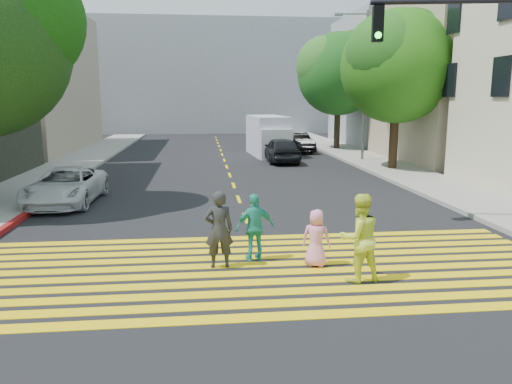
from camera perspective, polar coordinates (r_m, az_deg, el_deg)
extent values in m
plane|color=black|center=(9.95, 1.89, -11.17)|extent=(120.00, 120.00, 0.00)
cube|color=gray|center=(32.16, -19.08, 3.61)|extent=(3.00, 40.00, 0.15)
cube|color=gray|center=(26.31, 15.81, 2.34)|extent=(3.00, 60.00, 0.15)
cube|color=maroon|center=(16.54, -25.78, -3.06)|extent=(0.20, 8.00, 0.16)
cube|color=yellow|center=(8.85, 3.01, -14.00)|extent=(13.40, 0.35, 0.01)
cube|color=yellow|center=(9.35, 2.46, -12.61)|extent=(13.40, 0.35, 0.01)
cube|color=yellow|center=(9.85, 1.97, -11.36)|extent=(13.40, 0.35, 0.01)
cube|color=yellow|center=(10.36, 1.54, -10.23)|extent=(13.40, 0.35, 0.01)
cube|color=yellow|center=(10.87, 1.15, -9.20)|extent=(13.40, 0.35, 0.01)
cube|color=yellow|center=(11.39, 0.79, -8.26)|extent=(13.40, 0.35, 0.01)
cube|color=yellow|center=(11.90, 0.47, -7.41)|extent=(13.40, 0.35, 0.01)
cube|color=yellow|center=(12.42, 0.17, -6.63)|extent=(13.40, 0.35, 0.01)
cube|color=yellow|center=(12.95, -0.10, -5.91)|extent=(13.40, 0.35, 0.01)
cube|color=yellow|center=(13.47, -0.34, -5.25)|extent=(13.40, 0.35, 0.01)
cube|color=yellow|center=(15.64, -1.18, -3.00)|extent=(0.12, 1.40, 0.01)
cube|color=yellow|center=(18.56, -1.99, -0.83)|extent=(0.12, 1.40, 0.01)
cube|color=yellow|center=(21.50, -2.58, 0.76)|extent=(0.12, 1.40, 0.01)
cube|color=yellow|center=(24.46, -3.02, 1.96)|extent=(0.12, 1.40, 0.01)
cube|color=yellow|center=(27.42, -3.37, 2.90)|extent=(0.12, 1.40, 0.01)
cube|color=yellow|center=(30.39, -3.65, 3.66)|extent=(0.12, 1.40, 0.01)
cube|color=yellow|center=(33.37, -3.88, 4.28)|extent=(0.12, 1.40, 0.01)
cube|color=yellow|center=(36.35, -4.08, 4.80)|extent=(0.12, 1.40, 0.01)
cube|color=yellow|center=(39.34, -4.24, 5.24)|extent=(0.12, 1.40, 0.01)
cube|color=yellow|center=(42.32, -4.39, 5.62)|extent=(0.12, 1.40, 0.01)
cube|color=yellow|center=(45.31, -4.51, 5.95)|extent=(0.12, 1.40, 0.01)
cube|color=yellow|center=(48.30, -4.62, 6.24)|extent=(0.12, 1.40, 0.01)
cube|color=tan|center=(32.55, 24.49, 12.02)|extent=(10.00, 10.00, 10.00)
cube|color=gray|center=(42.42, 16.83, 11.98)|extent=(10.00, 10.00, 10.00)
cube|color=gray|center=(57.20, -4.97, 12.93)|extent=(30.00, 8.00, 12.00)
sphere|color=#0D3508|center=(18.51, -25.79, 17.40)|extent=(4.48, 4.48, 4.34)
cylinder|color=#382A13|center=(26.75, 15.43, 5.56)|extent=(0.59, 0.59, 3.00)
sphere|color=#184E0B|center=(26.71, 15.84, 13.61)|extent=(7.47, 7.47, 5.64)
sphere|color=#1F5A0D|center=(27.80, 17.13, 15.17)|extent=(5.61, 5.61, 4.23)
sphere|color=#1A5511|center=(25.91, 14.67, 15.02)|extent=(5.23, 5.23, 3.95)
cylinder|color=black|center=(36.71, 9.24, 7.14)|extent=(0.43, 0.43, 3.06)
sphere|color=#0B4311|center=(36.68, 9.42, 13.17)|extent=(5.92, 5.92, 5.83)
sphere|color=black|center=(37.32, 11.14, 14.41)|extent=(4.44, 4.44, 4.37)
sphere|color=#1A5B22|center=(36.28, 7.92, 14.16)|extent=(4.14, 4.14, 4.08)
imported|color=#292A2B|center=(10.99, -4.26, -4.30)|extent=(0.65, 0.44, 1.73)
imported|color=#DCEE40|center=(10.37, 11.70, -5.15)|extent=(0.99, 0.82, 1.83)
imported|color=pink|center=(11.17, 6.89, -5.26)|extent=(0.74, 0.62, 1.30)
imported|color=teal|center=(11.49, -0.11, -4.04)|extent=(0.98, 0.58, 1.57)
imported|color=silver|center=(18.91, -20.90, 0.64)|extent=(2.28, 4.67, 1.28)
imported|color=black|center=(29.31, 2.86, 4.86)|extent=(1.89, 4.41, 1.48)
imported|color=#B7B8BA|center=(39.26, 0.86, 6.14)|extent=(1.82, 4.19, 1.20)
imported|color=black|center=(35.02, 4.60, 5.74)|extent=(2.08, 4.50, 1.43)
cube|color=silver|center=(33.03, 1.35, 6.46)|extent=(2.42, 5.27, 2.56)
cube|color=silver|center=(30.86, 2.20, 5.49)|extent=(2.03, 1.37, 1.85)
cylinder|color=black|center=(31.15, 0.55, 4.51)|extent=(0.31, 0.73, 0.72)
cylinder|color=black|center=(31.50, 3.49, 4.56)|extent=(0.31, 0.73, 0.72)
cylinder|color=black|center=(34.76, -0.61, 5.15)|extent=(0.31, 0.73, 0.72)
cylinder|color=black|center=(35.07, 2.04, 5.19)|extent=(0.31, 0.73, 0.72)
cylinder|color=black|center=(15.19, 21.79, 19.58)|extent=(4.41, 0.93, 0.13)
cube|color=black|center=(14.67, 13.75, 18.16)|extent=(0.34, 0.34, 0.94)
sphere|color=#23D528|center=(14.47, 13.80, 17.01)|extent=(0.21, 0.21, 0.18)
cylinder|color=#5F5F5F|center=(30.09, 12.34, 11.55)|extent=(0.18, 0.18, 8.59)
cylinder|color=gray|center=(30.35, 10.96, 19.38)|extent=(1.71, 0.43, 0.11)
cube|color=slate|center=(30.27, 9.44, 19.36)|extent=(0.51, 0.29, 0.14)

